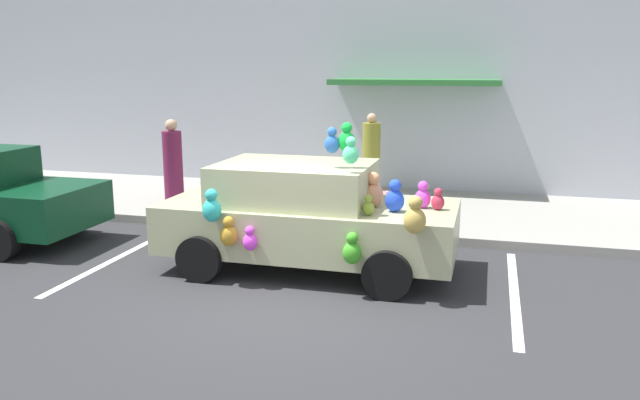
{
  "coord_description": "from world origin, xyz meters",
  "views": [
    {
      "loc": [
        2.42,
        -7.15,
        2.9
      ],
      "look_at": [
        -0.03,
        1.87,
        0.9
      ],
      "focal_mm": 35.4,
      "sensor_mm": 36.0,
      "label": 1
    }
  ],
  "objects_px": {
    "teddy_bear_on_sidewalk": "(383,207)",
    "pedestrian_near_shopfront": "(173,163)",
    "pedestrian_walking_past": "(371,159)",
    "plush_covered_car": "(306,215)"
  },
  "relations": [
    {
      "from": "plush_covered_car",
      "to": "pedestrian_walking_past",
      "type": "height_order",
      "value": "plush_covered_car"
    },
    {
      "from": "pedestrian_near_shopfront",
      "to": "pedestrian_walking_past",
      "type": "xyz_separation_m",
      "value": [
        3.9,
        1.34,
        0.05
      ]
    },
    {
      "from": "pedestrian_near_shopfront",
      "to": "pedestrian_walking_past",
      "type": "bearing_deg",
      "value": 18.95
    },
    {
      "from": "plush_covered_car",
      "to": "pedestrian_walking_past",
      "type": "xyz_separation_m",
      "value": [
        0.08,
        4.56,
        0.17
      ]
    },
    {
      "from": "plush_covered_car",
      "to": "pedestrian_walking_past",
      "type": "distance_m",
      "value": 4.57
    },
    {
      "from": "teddy_bear_on_sidewalk",
      "to": "pedestrian_walking_past",
      "type": "relative_size",
      "value": 0.32
    },
    {
      "from": "teddy_bear_on_sidewalk",
      "to": "pedestrian_near_shopfront",
      "type": "bearing_deg",
      "value": 171.14
    },
    {
      "from": "plush_covered_car",
      "to": "teddy_bear_on_sidewalk",
      "type": "height_order",
      "value": "plush_covered_car"
    },
    {
      "from": "plush_covered_car",
      "to": "pedestrian_walking_past",
      "type": "relative_size",
      "value": 2.34
    },
    {
      "from": "teddy_bear_on_sidewalk",
      "to": "pedestrian_near_shopfront",
      "type": "relative_size",
      "value": 0.34
    }
  ]
}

